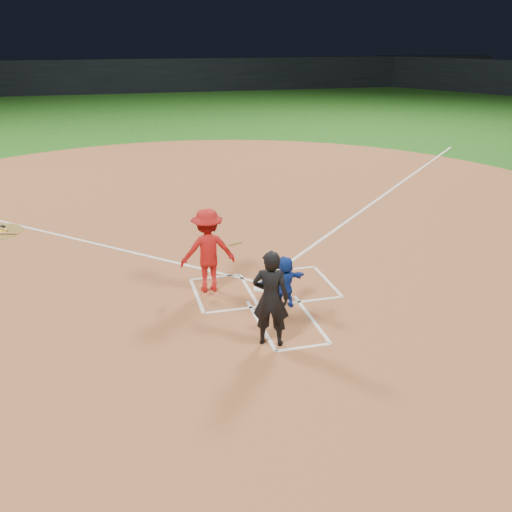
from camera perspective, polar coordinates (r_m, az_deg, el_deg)
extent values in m
plane|color=#1A5114|center=(13.37, 0.81, -3.26)|extent=(120.00, 120.00, 0.00)
cylinder|color=brown|center=(18.84, -4.11, 4.16)|extent=(28.00, 28.00, 0.01)
cube|color=black|center=(59.92, -12.18, 17.18)|extent=(80.00, 1.20, 3.20)
cylinder|color=silver|center=(13.36, 0.81, -3.19)|extent=(0.60, 0.60, 0.02)
cylinder|color=#A56C3C|center=(19.00, -24.25, 2.57)|extent=(0.57, 0.70, 0.06)
cylinder|color=#9F653A|center=(18.46, -24.03, 2.08)|extent=(0.83, 0.26, 0.06)
torus|color=black|center=(19.13, -24.04, 2.70)|extent=(0.19, 0.19, 0.05)
imported|color=#13339D|center=(12.24, 2.91, -2.63)|extent=(1.14, 0.60, 1.18)
imported|color=black|center=(10.67, 1.48, -4.26)|extent=(0.82, 0.70, 1.90)
cube|color=white|center=(13.98, -4.08, -2.11)|extent=(1.22, 0.08, 0.01)
cube|color=white|center=(12.35, -2.45, -5.40)|extent=(1.22, 0.08, 0.01)
cube|color=white|center=(13.28, -0.73, -3.37)|extent=(0.08, 1.83, 0.01)
cube|color=white|center=(13.07, -5.94, -3.93)|extent=(0.08, 1.83, 0.01)
cube|color=white|center=(14.43, 3.58, -1.32)|extent=(1.22, 0.08, 0.01)
cube|color=white|center=(12.86, 6.13, -4.37)|extent=(1.22, 0.08, 0.01)
cube|color=white|center=(13.46, 2.33, -3.03)|extent=(0.08, 1.83, 0.01)
cube|color=white|center=(13.84, 7.17, -2.48)|extent=(0.08, 1.83, 0.01)
cube|color=white|center=(11.77, 0.44, -6.83)|extent=(0.08, 2.20, 0.01)
cube|color=white|center=(12.07, 5.52, -6.17)|extent=(0.08, 2.20, 0.01)
cube|color=white|center=(11.00, 4.77, -9.09)|extent=(1.10, 0.08, 0.01)
cube|color=white|center=(22.40, 13.35, 6.46)|extent=(14.21, 14.21, 0.01)
imported|color=#A61212|center=(12.95, -4.85, 0.54)|extent=(1.26, 0.73, 1.95)
cylinder|color=#A3793B|center=(12.86, -2.12, 1.24)|extent=(0.51, 0.74, 0.28)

